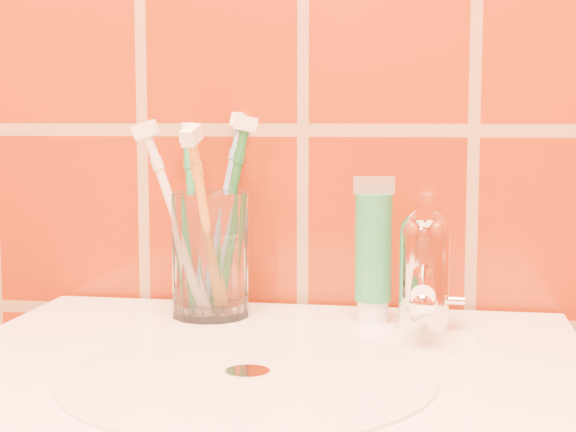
# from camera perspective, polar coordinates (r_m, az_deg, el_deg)

# --- Properties ---
(glass_tumbler) EXTENTS (0.09, 0.09, 0.13)m
(glass_tumbler) POSITION_cam_1_polar(r_m,az_deg,el_deg) (0.91, -5.05, -2.50)
(glass_tumbler) COLOR white
(glass_tumbler) RESTS_ON pedestal_sink
(toothpaste_tube) EXTENTS (0.04, 0.04, 0.15)m
(toothpaste_tube) POSITION_cam_1_polar(r_m,az_deg,el_deg) (0.89, 5.54, -2.46)
(toothpaste_tube) COLOR white
(toothpaste_tube) RESTS_ON pedestal_sink
(faucet) EXTENTS (0.05, 0.11, 0.12)m
(faucet) POSITION_cam_1_polar(r_m,az_deg,el_deg) (0.86, 8.80, -3.20)
(faucet) COLOR white
(faucet) RESTS_ON pedestal_sink
(toothbrush_0) EXTENTS (0.10, 0.09, 0.21)m
(toothbrush_0) POSITION_cam_1_polar(r_m,az_deg,el_deg) (0.90, -7.16, -0.40)
(toothbrush_0) COLOR silver
(toothbrush_0) RESTS_ON glass_tumbler
(toothbrush_1) EXTENTS (0.09, 0.08, 0.22)m
(toothbrush_1) POSITION_cam_1_polar(r_m,az_deg,el_deg) (0.92, -3.89, -0.05)
(toothbrush_1) COLOR #1C6A33
(toothbrush_1) RESTS_ON glass_tumbler
(toothbrush_2) EXTENTS (0.06, 0.16, 0.22)m
(toothbrush_2) POSITION_cam_1_polar(r_m,az_deg,el_deg) (0.87, -5.29, -0.74)
(toothbrush_2) COLOR orange
(toothbrush_2) RESTS_ON glass_tumbler
(toothbrush_3) EXTENTS (0.11, 0.18, 0.23)m
(toothbrush_3) POSITION_cam_1_polar(r_m,az_deg,el_deg) (0.95, -4.28, 0.15)
(toothbrush_3) COLOR #6A8ABD
(toothbrush_3) RESTS_ON glass_tumbler
(toothbrush_4) EXTENTS (0.11, 0.16, 0.22)m
(toothbrush_4) POSITION_cam_1_polar(r_m,az_deg,el_deg) (0.94, -6.14, -0.25)
(toothbrush_4) COLOR #217E49
(toothbrush_4) RESTS_ON glass_tumbler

